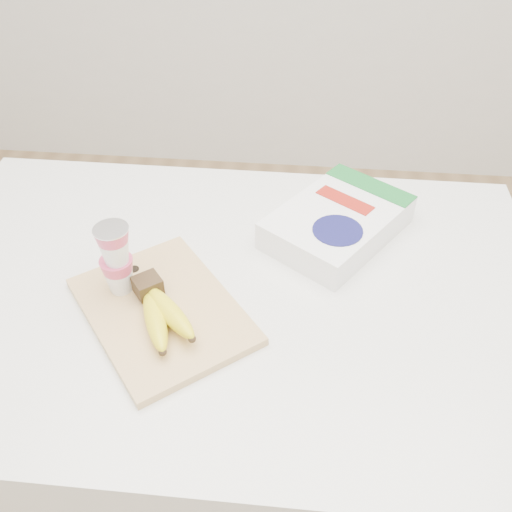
{
  "coord_description": "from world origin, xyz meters",
  "views": [
    {
      "loc": [
        0.14,
        -0.79,
        1.73
      ],
      "look_at": [
        0.06,
        0.05,
        0.99
      ],
      "focal_mm": 40.0,
      "sensor_mm": 36.0,
      "label": 1
    }
  ],
  "objects_px": {
    "cereal_box": "(338,222)",
    "cutting_board": "(162,311)",
    "yogurt_stack": "(116,258)",
    "bananas": "(160,311)",
    "table": "(230,424)"
  },
  "relations": [
    {
      "from": "cereal_box",
      "to": "cutting_board",
      "type": "bearing_deg",
      "value": -104.87
    },
    {
      "from": "cutting_board",
      "to": "yogurt_stack",
      "type": "relative_size",
      "value": 2.29
    },
    {
      "from": "yogurt_stack",
      "to": "cereal_box",
      "type": "height_order",
      "value": "yogurt_stack"
    },
    {
      "from": "yogurt_stack",
      "to": "cereal_box",
      "type": "xyz_separation_m",
      "value": [
        0.41,
        0.23,
        -0.06
      ]
    },
    {
      "from": "yogurt_stack",
      "to": "cutting_board",
      "type": "bearing_deg",
      "value": -25.28
    },
    {
      "from": "yogurt_stack",
      "to": "cereal_box",
      "type": "relative_size",
      "value": 0.41
    },
    {
      "from": "cutting_board",
      "to": "bananas",
      "type": "bearing_deg",
      "value": -115.55
    },
    {
      "from": "cutting_board",
      "to": "bananas",
      "type": "xyz_separation_m",
      "value": [
        0.01,
        -0.03,
        0.03
      ]
    },
    {
      "from": "table",
      "to": "cereal_box",
      "type": "relative_size",
      "value": 3.49
    },
    {
      "from": "table",
      "to": "cereal_box",
      "type": "distance_m",
      "value": 0.59
    },
    {
      "from": "table",
      "to": "cutting_board",
      "type": "xyz_separation_m",
      "value": [
        -0.1,
        -0.08,
        0.49
      ]
    },
    {
      "from": "table",
      "to": "bananas",
      "type": "distance_m",
      "value": 0.54
    },
    {
      "from": "bananas",
      "to": "cereal_box",
      "type": "distance_m",
      "value": 0.44
    },
    {
      "from": "bananas",
      "to": "cereal_box",
      "type": "bearing_deg",
      "value": 43.46
    },
    {
      "from": "yogurt_stack",
      "to": "table",
      "type": "bearing_deg",
      "value": 12.58
    }
  ]
}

